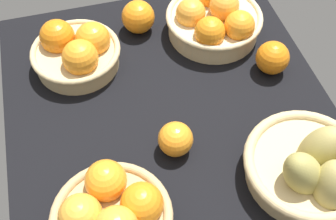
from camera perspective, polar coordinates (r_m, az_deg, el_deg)
market_tray at (r=97.25cm, az=0.60°, el=-1.32°), size 84.00×72.00×3.00cm
basket_far_right_pears at (r=87.97cm, az=18.43°, el=-7.24°), size 24.69×24.69×14.54cm
basket_near_left at (r=105.09cm, az=-11.88°, el=7.55°), size 21.12×21.12×10.78cm
basket_far_left at (r=110.99cm, az=6.05°, el=11.70°), size 24.18×24.18×11.76cm
basket_near_right at (r=80.41cm, az=-7.38°, el=-13.42°), size 22.15×22.15×10.75cm
loose_orange_front_gap at (r=104.89cm, az=13.53°, el=6.67°), size 7.88×7.88×7.88cm
loose_orange_back_gap at (r=112.23cm, az=-3.93°, el=12.08°), size 8.39×8.39×8.39cm
loose_orange_side_gap at (r=88.25cm, az=0.99°, el=-3.84°), size 7.24×7.24×7.24cm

